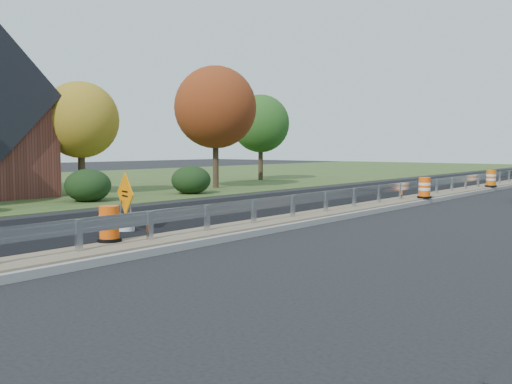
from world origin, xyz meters
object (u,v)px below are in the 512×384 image
Objects in this scene: caution_sign at (126,216)px; barrel_median_near at (109,224)px; barrel_median_far at (491,179)px; barrel_median_mid at (425,188)px.

caution_sign reaches higher than barrel_median_near.
caution_sign reaches higher than barrel_median_far.
caution_sign is 3.29m from barrel_median_near.
barrel_median_mid reaches higher than barrel_median_near.
caution_sign is at bearing -98.54° from barrel_median_far.
barrel_median_far is at bearing 87.51° from barrel_median_near.
barrel_median_near is 25.32m from barrel_median_far.
caution_sign is at bearing -104.11° from barrel_median_mid.
barrel_median_mid is 9.26m from barrel_median_far.
barrel_median_far reaches higher than barrel_median_near.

